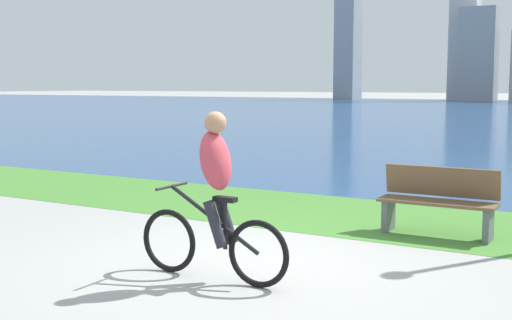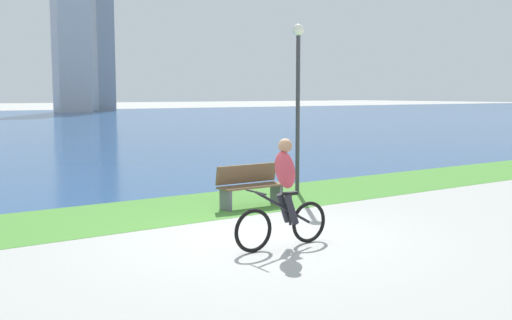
# 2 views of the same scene
# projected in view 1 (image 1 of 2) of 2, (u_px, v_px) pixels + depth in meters

# --- Properties ---
(ground_plane) EXTENTS (300.00, 300.00, 0.00)m
(ground_plane) POSITION_uv_depth(u_px,v_px,m) (248.00, 264.00, 7.26)
(ground_plane) COLOR #9E9E99
(grass_strip_bayside) EXTENTS (120.00, 2.91, 0.01)m
(grass_strip_bayside) POSITION_uv_depth(u_px,v_px,m) (352.00, 215.00, 9.94)
(grass_strip_bayside) COLOR #478433
(grass_strip_bayside) RESTS_ON ground
(cyclist_lead) EXTENTS (1.76, 0.52, 1.71)m
(cyclist_lead) POSITION_uv_depth(u_px,v_px,m) (214.00, 198.00, 6.58)
(cyclist_lead) COLOR black
(cyclist_lead) RESTS_ON ground
(bench_near_path) EXTENTS (1.50, 0.47, 0.90)m
(bench_near_path) POSITION_uv_depth(u_px,v_px,m) (438.00, 202.00, 8.60)
(bench_near_path) COLOR brown
(bench_near_path) RESTS_ON ground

